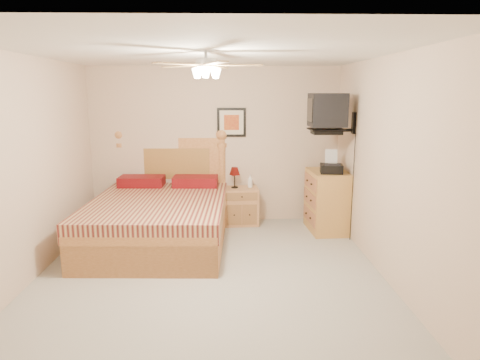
# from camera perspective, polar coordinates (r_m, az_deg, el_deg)

# --- Properties ---
(floor) EXTENTS (4.50, 4.50, 0.00)m
(floor) POSITION_cam_1_polar(r_m,az_deg,el_deg) (5.10, -4.00, -12.62)
(floor) COLOR #9C998D
(floor) RESTS_ON ground
(ceiling) EXTENTS (4.00, 4.50, 0.04)m
(ceiling) POSITION_cam_1_polar(r_m,az_deg,el_deg) (4.67, -4.45, 16.60)
(ceiling) COLOR white
(ceiling) RESTS_ON ground
(wall_back) EXTENTS (4.00, 0.04, 2.50)m
(wall_back) POSITION_cam_1_polar(r_m,az_deg,el_deg) (6.95, -3.36, 4.64)
(wall_back) COLOR #CCB196
(wall_back) RESTS_ON ground
(wall_front) EXTENTS (4.00, 0.04, 2.50)m
(wall_front) POSITION_cam_1_polar(r_m,az_deg,el_deg) (2.55, -6.54, -7.71)
(wall_front) COLOR #CCB196
(wall_front) RESTS_ON ground
(wall_left) EXTENTS (0.04, 4.50, 2.50)m
(wall_left) POSITION_cam_1_polar(r_m,az_deg,el_deg) (5.22, -26.72, 1.09)
(wall_left) COLOR #CCB196
(wall_left) RESTS_ON ground
(wall_right) EXTENTS (0.04, 4.50, 2.50)m
(wall_right) POSITION_cam_1_polar(r_m,az_deg,el_deg) (5.04, 19.13, 1.37)
(wall_right) COLOR #CCB196
(wall_right) RESTS_ON ground
(bed) EXTENTS (1.87, 2.41, 1.52)m
(bed) POSITION_cam_1_polar(r_m,az_deg,el_deg) (6.00, -10.91, -1.42)
(bed) COLOR #A66232
(bed) RESTS_ON ground
(nightstand) EXTENTS (0.57, 0.44, 0.59)m
(nightstand) POSITION_cam_1_polar(r_m,az_deg,el_deg) (6.89, 0.11, -3.48)
(nightstand) COLOR #AD724C
(nightstand) RESTS_ON ground
(table_lamp) EXTENTS (0.23, 0.23, 0.33)m
(table_lamp) POSITION_cam_1_polar(r_m,az_deg,el_deg) (6.81, -0.72, 0.34)
(table_lamp) COLOR #530A07
(table_lamp) RESTS_ON nightstand
(lotion_bottle) EXTENTS (0.10, 0.10, 0.21)m
(lotion_bottle) POSITION_cam_1_polar(r_m,az_deg,el_deg) (6.85, 1.36, -0.13)
(lotion_bottle) COLOR white
(lotion_bottle) RESTS_ON nightstand
(framed_picture) EXTENTS (0.46, 0.04, 0.46)m
(framed_picture) POSITION_cam_1_polar(r_m,az_deg,el_deg) (6.89, -1.14, 7.69)
(framed_picture) COLOR black
(framed_picture) RESTS_ON wall_back
(dresser) EXTENTS (0.59, 0.82, 0.93)m
(dresser) POSITION_cam_1_polar(r_m,az_deg,el_deg) (6.66, 11.61, -2.77)
(dresser) COLOR gold
(dresser) RESTS_ON ground
(fax_machine) EXTENTS (0.36, 0.38, 0.34)m
(fax_machine) POSITION_cam_1_polar(r_m,az_deg,el_deg) (6.40, 12.12, 2.41)
(fax_machine) COLOR black
(fax_machine) RESTS_ON dresser
(magazine_lower) EXTENTS (0.27, 0.32, 0.03)m
(magazine_lower) POSITION_cam_1_polar(r_m,az_deg,el_deg) (6.78, 10.92, 1.64)
(magazine_lower) COLOR beige
(magazine_lower) RESTS_ON dresser
(magazine_upper) EXTENTS (0.25, 0.29, 0.02)m
(magazine_upper) POSITION_cam_1_polar(r_m,az_deg,el_deg) (6.78, 10.94, 1.83)
(magazine_upper) COLOR tan
(magazine_upper) RESTS_ON magazine_lower
(wall_tv) EXTENTS (0.56, 0.46, 0.58)m
(wall_tv) POSITION_cam_1_polar(r_m,az_deg,el_deg) (6.18, 12.92, 8.72)
(wall_tv) COLOR black
(wall_tv) RESTS_ON wall_right
(ceiling_fan) EXTENTS (1.14, 1.14, 0.28)m
(ceiling_fan) POSITION_cam_1_polar(r_m,az_deg,el_deg) (4.46, -4.55, 15.04)
(ceiling_fan) COLOR silver
(ceiling_fan) RESTS_ON ceiling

